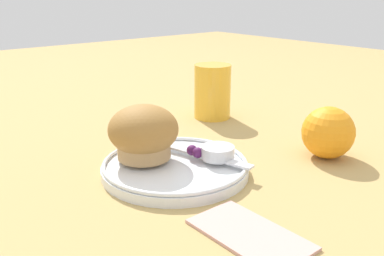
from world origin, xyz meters
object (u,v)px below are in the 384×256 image
(butter_knife, at_px, (201,154))
(juice_glass, at_px, (212,91))
(muffin, at_px, (143,133))
(orange_fruit, at_px, (328,133))

(butter_knife, relative_size, juice_glass, 1.53)
(muffin, relative_size, juice_glass, 0.93)
(butter_knife, bearing_deg, orange_fruit, 47.82)
(orange_fruit, relative_size, juice_glass, 0.75)
(butter_knife, distance_m, juice_glass, 0.27)
(juice_glass, bearing_deg, butter_knife, -45.98)
(muffin, distance_m, orange_fruit, 0.29)
(muffin, bearing_deg, orange_fruit, 59.95)
(orange_fruit, xyz_separation_m, juice_glass, (-0.28, 0.01, 0.01))
(butter_knife, relative_size, orange_fruit, 2.04)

